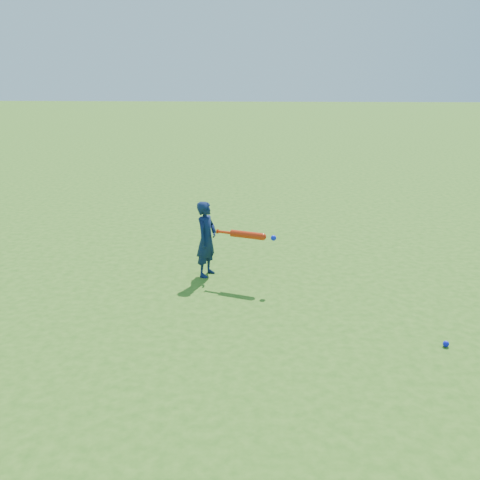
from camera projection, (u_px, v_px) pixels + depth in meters
The scene contains 4 objects.
ground at pixel (242, 291), 7.04m from camera, with size 80.00×80.00×0.00m, color #306417.
child at pixel (206, 239), 7.41m from camera, with size 0.39×0.26×1.07m, color #0E1B42.
ground_ball_blue at pixel (446, 344), 5.62m from camera, with size 0.07×0.07×0.07m, color #0C13DA.
bat_swing at pixel (250, 235), 7.09m from camera, with size 0.81×0.33×0.10m.
Camera 1 is at (0.28, -6.48, 2.81)m, focal length 40.00 mm.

